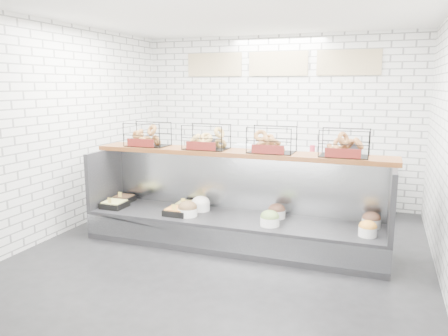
% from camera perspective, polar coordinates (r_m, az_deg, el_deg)
% --- Properties ---
extents(ground, '(5.50, 5.50, 0.00)m').
position_cam_1_polar(ground, '(5.72, 0.11, -11.05)').
color(ground, black).
rests_on(ground, ground).
extents(room_shell, '(5.02, 5.51, 3.01)m').
position_cam_1_polar(room_shell, '(5.88, 2.16, 10.08)').
color(room_shell, white).
rests_on(room_shell, ground).
extents(display_case, '(4.00, 0.90, 1.20)m').
position_cam_1_polar(display_case, '(5.92, 1.21, -6.95)').
color(display_case, black).
rests_on(display_case, ground).
extents(bagel_shelf, '(4.10, 0.50, 0.40)m').
position_cam_1_polar(bagel_shelf, '(5.85, 1.83, 3.39)').
color(bagel_shelf, '#512911').
rests_on(bagel_shelf, display_case).
extents(prep_counter, '(4.00, 0.60, 1.20)m').
position_cam_1_polar(prep_counter, '(7.82, 6.21, -1.54)').
color(prep_counter, '#93969B').
rests_on(prep_counter, ground).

